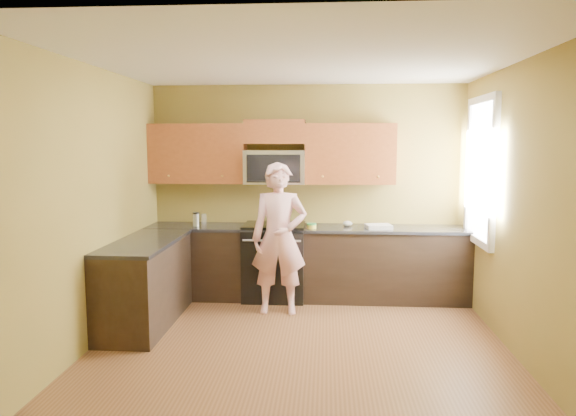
# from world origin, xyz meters

# --- Properties ---
(floor) EXTENTS (4.00, 4.00, 0.00)m
(floor) POSITION_xyz_m (0.00, 0.00, 0.00)
(floor) COLOR brown
(floor) RESTS_ON ground
(ceiling) EXTENTS (4.00, 4.00, 0.00)m
(ceiling) POSITION_xyz_m (0.00, 0.00, 2.70)
(ceiling) COLOR white
(ceiling) RESTS_ON ground
(wall_back) EXTENTS (4.00, 0.00, 4.00)m
(wall_back) POSITION_xyz_m (0.00, 2.00, 1.35)
(wall_back) COLOR olive
(wall_back) RESTS_ON ground
(wall_front) EXTENTS (4.00, 0.00, 4.00)m
(wall_front) POSITION_xyz_m (0.00, -2.00, 1.35)
(wall_front) COLOR olive
(wall_front) RESTS_ON ground
(wall_left) EXTENTS (0.00, 4.00, 4.00)m
(wall_left) POSITION_xyz_m (-2.00, 0.00, 1.35)
(wall_left) COLOR olive
(wall_left) RESTS_ON ground
(wall_right) EXTENTS (0.00, 4.00, 4.00)m
(wall_right) POSITION_xyz_m (2.00, 0.00, 1.35)
(wall_right) COLOR olive
(wall_right) RESTS_ON ground
(cabinet_back_run) EXTENTS (4.00, 0.60, 0.88)m
(cabinet_back_run) POSITION_xyz_m (0.00, 1.70, 0.44)
(cabinet_back_run) COLOR black
(cabinet_back_run) RESTS_ON floor
(cabinet_left_run) EXTENTS (0.60, 1.60, 0.88)m
(cabinet_left_run) POSITION_xyz_m (-1.70, 0.60, 0.44)
(cabinet_left_run) COLOR black
(cabinet_left_run) RESTS_ON floor
(countertop_back) EXTENTS (4.00, 0.62, 0.04)m
(countertop_back) POSITION_xyz_m (0.00, 1.69, 0.90)
(countertop_back) COLOR black
(countertop_back) RESTS_ON cabinet_back_run
(countertop_left) EXTENTS (0.62, 1.60, 0.04)m
(countertop_left) POSITION_xyz_m (-1.69, 0.60, 0.90)
(countertop_left) COLOR black
(countertop_left) RESTS_ON cabinet_left_run
(stove) EXTENTS (0.76, 0.65, 0.95)m
(stove) POSITION_xyz_m (-0.40, 1.68, 0.47)
(stove) COLOR black
(stove) RESTS_ON floor
(microwave) EXTENTS (0.76, 0.40, 0.42)m
(microwave) POSITION_xyz_m (-0.40, 1.80, 1.45)
(microwave) COLOR silver
(microwave) RESTS_ON wall_back
(upper_cab_left) EXTENTS (1.22, 0.33, 0.75)m
(upper_cab_left) POSITION_xyz_m (-1.39, 1.83, 1.45)
(upper_cab_left) COLOR brown
(upper_cab_left) RESTS_ON wall_back
(upper_cab_right) EXTENTS (1.12, 0.33, 0.75)m
(upper_cab_right) POSITION_xyz_m (0.54, 1.83, 1.45)
(upper_cab_right) COLOR brown
(upper_cab_right) RESTS_ON wall_back
(upper_cab_over_mw) EXTENTS (0.76, 0.33, 0.30)m
(upper_cab_over_mw) POSITION_xyz_m (-0.40, 1.83, 2.10)
(upper_cab_over_mw) COLOR brown
(upper_cab_over_mw) RESTS_ON wall_back
(window) EXTENTS (0.06, 1.06, 1.66)m
(window) POSITION_xyz_m (1.98, 1.20, 1.65)
(window) COLOR white
(window) RESTS_ON wall_right
(woman) EXTENTS (0.66, 0.45, 1.74)m
(woman) POSITION_xyz_m (-0.29, 1.11, 0.87)
(woman) COLOR #E67380
(woman) RESTS_ON floor
(frying_pan) EXTENTS (0.29, 0.46, 0.06)m
(frying_pan) POSITION_xyz_m (-0.34, 1.56, 0.95)
(frying_pan) COLOR black
(frying_pan) RESTS_ON stove
(butter_tub) EXTENTS (0.14, 0.14, 0.08)m
(butter_tub) POSITION_xyz_m (0.07, 1.54, 0.92)
(butter_tub) COLOR yellow
(butter_tub) RESTS_ON countertop_back
(toast_slice) EXTENTS (0.12, 0.12, 0.01)m
(toast_slice) POSITION_xyz_m (0.06, 1.57, 0.93)
(toast_slice) COLOR #B27F47
(toast_slice) RESTS_ON countertop_back
(napkin_a) EXTENTS (0.14, 0.15, 0.06)m
(napkin_a) POSITION_xyz_m (-0.32, 1.61, 0.95)
(napkin_a) COLOR silver
(napkin_a) RESTS_ON countertop_back
(napkin_b) EXTENTS (0.13, 0.14, 0.07)m
(napkin_b) POSITION_xyz_m (0.52, 1.77, 0.95)
(napkin_b) COLOR silver
(napkin_b) RESTS_ON countertop_back
(dish_towel) EXTENTS (0.33, 0.28, 0.05)m
(dish_towel) POSITION_xyz_m (0.89, 1.61, 0.95)
(dish_towel) COLOR white
(dish_towel) RESTS_ON countertop_back
(travel_mug) EXTENTS (0.10, 0.10, 0.17)m
(travel_mug) POSITION_xyz_m (-1.38, 1.64, 0.92)
(travel_mug) COLOR silver
(travel_mug) RESTS_ON countertop_back
(glass_c) EXTENTS (0.09, 0.09, 0.12)m
(glass_c) POSITION_xyz_m (-1.35, 1.91, 0.98)
(glass_c) COLOR silver
(glass_c) RESTS_ON countertop_back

